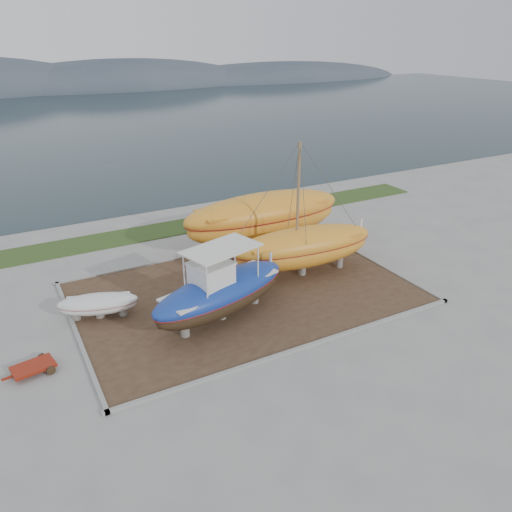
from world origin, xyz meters
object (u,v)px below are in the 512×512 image
red_trailer (34,369)px  orange_sailboat (305,211)px  white_dinghy (99,307)px  orange_bare_hull (264,222)px  blue_caique (221,284)px

red_trailer → orange_sailboat: bearing=-1.6°
orange_sailboat → red_trailer: size_ratio=3.48×
white_dinghy → red_trailer: 4.80m
orange_sailboat → red_trailer: bearing=-165.9°
white_dinghy → orange_bare_hull: orange_bare_hull is taller
blue_caique → white_dinghy: 6.41m
white_dinghy → orange_bare_hull: (11.79, 3.82, 1.25)m
orange_bare_hull → red_trailer: (-15.32, -7.03, -1.72)m
orange_bare_hull → red_trailer: orange_bare_hull is taller
blue_caique → orange_bare_hull: (6.34, 6.92, -0.09)m
blue_caique → white_dinghy: (-5.44, 3.10, -1.33)m
blue_caique → orange_bare_hull: bearing=31.7°
orange_bare_hull → blue_caique: bearing=-132.4°
orange_bare_hull → red_trailer: bearing=-155.2°
blue_caique → red_trailer: (-8.97, -0.12, -1.81)m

